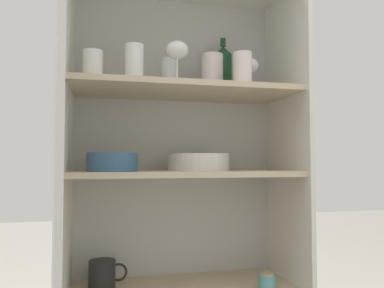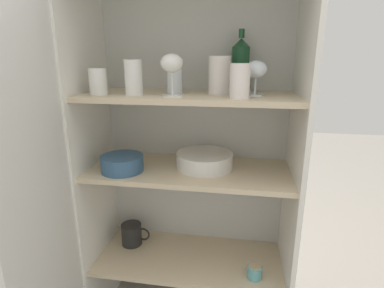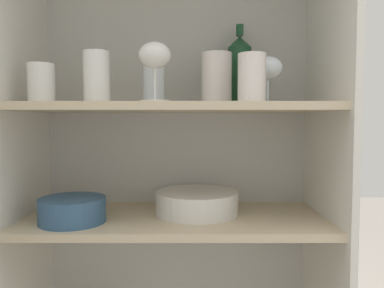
% 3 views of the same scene
% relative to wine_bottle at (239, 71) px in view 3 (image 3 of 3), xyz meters
% --- Properties ---
extents(cupboard_back_panel, '(0.85, 0.02, 1.45)m').
position_rel_wine_bottle_xyz_m(cupboard_back_panel, '(-0.19, 0.07, -0.43)').
color(cupboard_back_panel, silver).
rests_on(cupboard_back_panel, ground_plane).
extents(cupboard_side_left, '(0.02, 0.38, 1.45)m').
position_rel_wine_bottle_xyz_m(cupboard_side_left, '(-0.60, -0.11, -0.43)').
color(cupboard_side_left, white).
rests_on(cupboard_side_left, ground_plane).
extents(cupboard_side_right, '(0.02, 0.38, 1.45)m').
position_rel_wine_bottle_xyz_m(cupboard_side_right, '(0.23, -0.11, -0.43)').
color(cupboard_side_right, white).
rests_on(cupboard_side_right, ground_plane).
extents(shelf_board_middle, '(0.81, 0.35, 0.02)m').
position_rel_wine_bottle_xyz_m(shelf_board_middle, '(-0.19, -0.11, -0.42)').
color(shelf_board_middle, beige).
extents(shelf_board_upper, '(0.81, 0.35, 0.02)m').
position_rel_wine_bottle_xyz_m(shelf_board_upper, '(-0.19, -0.11, -0.12)').
color(shelf_board_upper, beige).
extents(tumbler_glass_0, '(0.07, 0.07, 0.10)m').
position_rel_wine_bottle_xyz_m(tumbler_glass_0, '(-0.52, -0.19, -0.06)').
color(tumbler_glass_0, white).
rests_on(tumbler_glass_0, shelf_board_upper).
extents(tumbler_glass_1, '(0.07, 0.07, 0.13)m').
position_rel_wine_bottle_xyz_m(tumbler_glass_1, '(-0.38, -0.19, -0.04)').
color(tumbler_glass_1, white).
rests_on(tumbler_glass_1, shelf_board_upper).
extents(tumbler_glass_2, '(0.07, 0.07, 0.12)m').
position_rel_wine_bottle_xyz_m(tumbler_glass_2, '(0.00, -0.22, -0.05)').
color(tumbler_glass_2, silver).
rests_on(tumbler_glass_2, shelf_board_upper).
extents(tumbler_glass_3, '(0.06, 0.06, 0.11)m').
position_rel_wine_bottle_xyz_m(tumbler_glass_3, '(-0.25, -0.11, -0.05)').
color(tumbler_glass_3, white).
rests_on(tumbler_glass_3, shelf_board_upper).
extents(tumbler_glass_4, '(0.08, 0.08, 0.14)m').
position_rel_wine_bottle_xyz_m(tumbler_glass_4, '(-0.07, -0.10, -0.04)').
color(tumbler_glass_4, silver).
rests_on(tumbler_glass_4, shelf_board_upper).
extents(wine_glass_0, '(0.08, 0.08, 0.15)m').
position_rel_wine_bottle_xyz_m(wine_glass_0, '(-0.23, -0.20, 0.00)').
color(wine_glass_0, white).
rests_on(wine_glass_0, shelf_board_upper).
extents(wine_glass_1, '(0.08, 0.08, 0.12)m').
position_rel_wine_bottle_xyz_m(wine_glass_1, '(0.06, -0.14, -0.02)').
color(wine_glass_1, white).
rests_on(wine_glass_1, shelf_board_upper).
extents(wine_bottle, '(0.07, 0.07, 0.24)m').
position_rel_wine_bottle_xyz_m(wine_bottle, '(0.00, 0.00, 0.00)').
color(wine_bottle, '#194728').
rests_on(wine_bottle, shelf_board_upper).
extents(plate_stack_white, '(0.23, 0.23, 0.06)m').
position_rel_wine_bottle_xyz_m(plate_stack_white, '(-0.13, -0.09, -0.38)').
color(plate_stack_white, silver).
rests_on(plate_stack_white, shelf_board_middle).
extents(mixing_bowl_large, '(0.17, 0.17, 0.06)m').
position_rel_wine_bottle_xyz_m(mixing_bowl_large, '(-0.45, -0.18, -0.38)').
color(mixing_bowl_large, '#33567A').
rests_on(mixing_bowl_large, shelf_board_middle).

